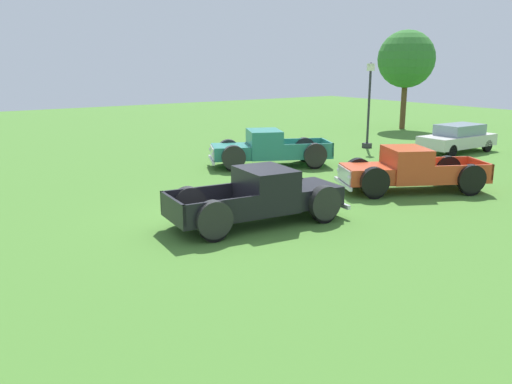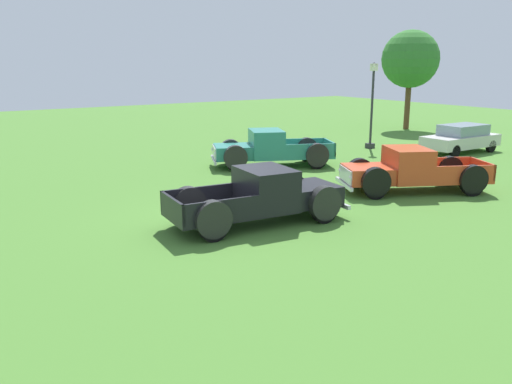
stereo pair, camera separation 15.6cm
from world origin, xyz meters
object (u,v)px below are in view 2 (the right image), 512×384
Objects in this scene: pickup_truck_foreground at (268,196)px; pickup_truck_behind_right at (265,149)px; oak_tree_east at (410,59)px; pickup_truck_behind_left at (405,171)px; sedan_distant_b at (461,138)px; lamp_post_near at (372,104)px.

pickup_truck_behind_right reaches higher than pickup_truck_foreground.
pickup_truck_behind_left is at bearing -48.99° from oak_tree_east.
pickup_truck_behind_left is 9.47m from sedan_distant_b.
oak_tree_east is (-4.41, 7.77, 2.22)m from lamp_post_near.
oak_tree_east reaches higher than pickup_truck_behind_right.
sedan_distant_b is (2.40, 10.02, -0.02)m from pickup_truck_behind_right.
oak_tree_east reaches higher than sedan_distant_b.
lamp_post_near reaches higher than pickup_truck_behind_left.
pickup_truck_behind_right is at bearing 146.08° from pickup_truck_foreground.
pickup_truck_behind_left is 18.50m from oak_tree_east.
pickup_truck_behind_left is at bearing 92.73° from pickup_truck_foreground.
pickup_truck_behind_right is (-6.41, -1.44, 0.02)m from pickup_truck_behind_left.
oak_tree_east is at bearing 131.01° from pickup_truck_behind_left.
oak_tree_east is (-12.17, 19.61, 3.76)m from pickup_truck_foreground.
sedan_distant_b is at bearing 106.46° from pickup_truck_foreground.
pickup_truck_behind_left is at bearing -64.96° from sedan_distant_b.
lamp_post_near is at bearing 141.73° from pickup_truck_behind_left.
pickup_truck_behind_right is 10.30m from sedan_distant_b.
pickup_truck_behind_right is 1.24× the size of lamp_post_near.
sedan_distant_b is (-4.01, 8.58, -0.01)m from pickup_truck_behind_left.
pickup_truck_behind_right is at bearing -103.48° from sedan_distant_b.
sedan_distant_b is at bearing 37.66° from lamp_post_near.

